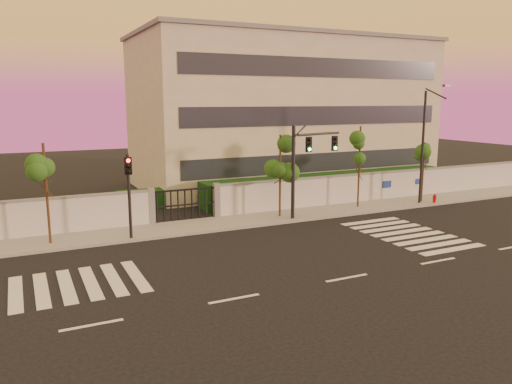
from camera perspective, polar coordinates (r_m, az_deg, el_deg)
ground at (r=20.97m, az=10.33°, el=-9.65°), size 120.00×120.00×0.00m
sidewalk at (r=29.68m, az=-1.64°, el=-3.32°), size 60.00×3.00×0.15m
perimeter_wall at (r=30.85m, az=-2.62°, el=-0.91°), size 60.00×0.36×2.20m
hedge_row at (r=33.78m, az=-2.78°, el=-0.34°), size 41.00×4.25×1.80m
institutional_building at (r=43.14m, az=3.06°, el=9.14°), size 24.40×12.40×12.25m
road_markings at (r=23.19m, az=1.62°, el=-7.47°), size 57.00×7.62×0.02m
street_tree_c at (r=26.27m, az=-22.92°, el=2.24°), size 1.62×1.29×5.12m
street_tree_d at (r=30.02m, az=2.81°, el=3.98°), size 1.59×1.26×5.12m
street_tree_e at (r=33.44m, az=11.79°, el=4.89°), size 1.54×1.23×5.47m
street_tree_f at (r=36.54m, az=18.63°, el=3.64°), size 1.43×1.14×4.28m
traffic_signal_main at (r=29.84m, az=5.50°, el=3.60°), size 3.57×0.99×5.71m
traffic_signal_secondary at (r=26.02m, az=-14.32°, el=0.63°), size 0.35×0.34×4.49m
streetlight_east at (r=35.65m, az=18.73°, el=5.48°), size 0.48×1.95×8.12m
fire_hydrant at (r=36.72m, az=19.72°, el=-0.80°), size 0.28×0.27×0.74m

